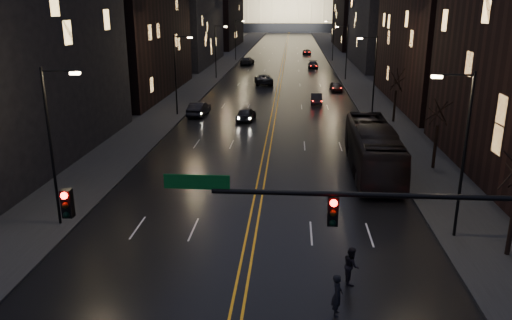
% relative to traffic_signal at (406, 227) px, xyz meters
% --- Properties ---
extents(road, '(20.00, 320.00, 0.02)m').
position_rel_traffic_signal_xyz_m(road, '(-5.91, 130.00, -5.09)').
color(road, black).
rests_on(road, ground).
extents(sidewalk_left, '(8.00, 320.00, 0.16)m').
position_rel_traffic_signal_xyz_m(sidewalk_left, '(-19.91, 130.00, -5.02)').
color(sidewalk_left, black).
rests_on(sidewalk_left, ground).
extents(sidewalk_right, '(8.00, 320.00, 0.16)m').
position_rel_traffic_signal_xyz_m(sidewalk_right, '(8.09, 130.00, -5.02)').
color(sidewalk_right, black).
rests_on(sidewalk_right, ground).
extents(center_line, '(0.62, 320.00, 0.01)m').
position_rel_traffic_signal_xyz_m(center_line, '(-5.91, 130.00, -5.08)').
color(center_line, orange).
rests_on(center_line, road).
extents(building_left_far, '(12.00, 34.00, 20.00)m').
position_rel_traffic_signal_xyz_m(building_left_far, '(-26.91, 92.00, 4.90)').
color(building_left_far, black).
rests_on(building_left_far, ground).
extents(building_left_dist, '(12.00, 40.00, 24.00)m').
position_rel_traffic_signal_xyz_m(building_left_dist, '(-26.91, 140.00, 6.90)').
color(building_left_dist, black).
rests_on(building_left_dist, ground).
extents(building_right_mid, '(12.00, 34.00, 26.00)m').
position_rel_traffic_signal_xyz_m(building_right_mid, '(15.09, 92.00, 7.90)').
color(building_right_mid, black).
rests_on(building_right_mid, ground).
extents(building_right_dist, '(12.00, 40.00, 22.00)m').
position_rel_traffic_signal_xyz_m(building_right_dist, '(15.09, 140.00, 5.90)').
color(building_right_dist, black).
rests_on(building_right_dist, ground).
extents(traffic_signal, '(17.29, 0.45, 7.00)m').
position_rel_traffic_signal_xyz_m(traffic_signal, '(0.00, 0.00, 0.00)').
color(traffic_signal, black).
rests_on(traffic_signal, ground).
extents(streetlamp_right_near, '(2.13, 0.25, 9.00)m').
position_rel_traffic_signal_xyz_m(streetlamp_right_near, '(4.91, 10.00, -0.02)').
color(streetlamp_right_near, black).
rests_on(streetlamp_right_near, ground).
extents(streetlamp_left_near, '(2.13, 0.25, 9.00)m').
position_rel_traffic_signal_xyz_m(streetlamp_left_near, '(-16.72, 10.00, -0.02)').
color(streetlamp_left_near, black).
rests_on(streetlamp_left_near, ground).
extents(streetlamp_right_mid, '(2.13, 0.25, 9.00)m').
position_rel_traffic_signal_xyz_m(streetlamp_right_mid, '(4.91, 40.00, -0.02)').
color(streetlamp_right_mid, black).
rests_on(streetlamp_right_mid, ground).
extents(streetlamp_left_mid, '(2.13, 0.25, 9.00)m').
position_rel_traffic_signal_xyz_m(streetlamp_left_mid, '(-16.72, 40.00, -0.02)').
color(streetlamp_left_mid, black).
rests_on(streetlamp_left_mid, ground).
extents(streetlamp_right_far, '(2.13, 0.25, 9.00)m').
position_rel_traffic_signal_xyz_m(streetlamp_right_far, '(4.91, 70.00, -0.02)').
color(streetlamp_right_far, black).
rests_on(streetlamp_right_far, ground).
extents(streetlamp_left_far, '(2.13, 0.25, 9.00)m').
position_rel_traffic_signal_xyz_m(streetlamp_left_far, '(-16.72, 70.00, -0.02)').
color(streetlamp_left_far, black).
rests_on(streetlamp_left_far, ground).
extents(streetlamp_right_dist, '(2.13, 0.25, 9.00)m').
position_rel_traffic_signal_xyz_m(streetlamp_right_dist, '(4.91, 100.00, -0.02)').
color(streetlamp_right_dist, black).
rests_on(streetlamp_right_dist, ground).
extents(streetlamp_left_dist, '(2.13, 0.25, 9.00)m').
position_rel_traffic_signal_xyz_m(streetlamp_left_dist, '(-16.72, 100.00, -0.02)').
color(streetlamp_left_dist, black).
rests_on(streetlamp_left_dist, ground).
extents(tree_right_mid, '(2.40, 2.40, 6.65)m').
position_rel_traffic_signal_xyz_m(tree_right_mid, '(7.09, 22.00, -0.58)').
color(tree_right_mid, black).
rests_on(tree_right_mid, ground).
extents(tree_right_far, '(2.40, 2.40, 6.65)m').
position_rel_traffic_signal_xyz_m(tree_right_far, '(7.09, 38.00, -0.58)').
color(tree_right_far, black).
rests_on(tree_right_far, ground).
extents(bus, '(3.29, 13.01, 3.61)m').
position_rel_traffic_signal_xyz_m(bus, '(2.28, 21.04, -3.30)').
color(bus, black).
rests_on(bus, ground).
extents(oncoming_car_a, '(2.14, 4.50, 1.49)m').
position_rel_traffic_signal_xyz_m(oncoming_car_a, '(-8.80, 37.99, -4.36)').
color(oncoming_car_a, black).
rests_on(oncoming_car_a, ground).
extents(oncoming_car_b, '(2.07, 4.89, 1.57)m').
position_rel_traffic_signal_xyz_m(oncoming_car_b, '(-14.41, 40.11, -4.32)').
color(oncoming_car_b, black).
rests_on(oncoming_car_b, ground).
extents(oncoming_car_c, '(3.45, 6.11, 1.61)m').
position_rel_traffic_signal_xyz_m(oncoming_car_c, '(-8.41, 64.40, -4.30)').
color(oncoming_car_c, black).
rests_on(oncoming_car_c, ground).
extents(oncoming_car_d, '(2.88, 5.90, 1.65)m').
position_rel_traffic_signal_xyz_m(oncoming_car_d, '(-13.50, 91.55, -4.28)').
color(oncoming_car_d, black).
rests_on(oncoming_car_d, ground).
extents(receding_car_a, '(1.51, 4.09, 1.34)m').
position_rel_traffic_signal_xyz_m(receding_car_a, '(-0.70, 48.26, -4.44)').
color(receding_car_a, black).
rests_on(receding_car_a, ground).
extents(receding_car_b, '(1.80, 4.04, 1.35)m').
position_rel_traffic_signal_xyz_m(receding_car_b, '(2.59, 58.48, -4.43)').
color(receding_car_b, black).
rests_on(receding_car_b, ground).
extents(receding_car_c, '(2.12, 5.01, 1.44)m').
position_rel_traffic_signal_xyz_m(receding_car_c, '(0.24, 85.99, -4.38)').
color(receding_car_c, black).
rests_on(receding_car_c, ground).
extents(receding_car_d, '(2.16, 4.60, 1.27)m').
position_rel_traffic_signal_xyz_m(receding_car_d, '(-0.26, 116.04, -4.47)').
color(receding_car_d, black).
rests_on(receding_car_d, ground).
extents(pedestrian_a, '(0.52, 0.72, 1.83)m').
position_rel_traffic_signal_xyz_m(pedestrian_a, '(-1.84, 2.45, -4.19)').
color(pedestrian_a, black).
rests_on(pedestrian_a, ground).
extents(pedestrian_b, '(0.52, 0.88, 1.74)m').
position_rel_traffic_signal_xyz_m(pedestrian_b, '(-0.99, 5.00, -4.23)').
color(pedestrian_b, black).
rests_on(pedestrian_b, ground).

